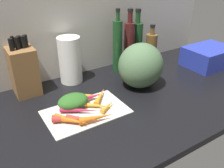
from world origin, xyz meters
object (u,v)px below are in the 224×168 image
winter_squash (141,66)px  bottle_3 (151,48)px  carrot_4 (96,118)px  carrot_1 (89,97)px  dish_rack (209,56)px  carrot_0 (87,96)px  bottle_1 (129,44)px  carrot_6 (71,120)px  knife_block (24,70)px  cutting_board (86,111)px  carrot_9 (108,106)px  carrot_2 (82,119)px  carrot_8 (100,96)px  carrot_5 (70,118)px  carrot_7 (80,110)px  bottle_2 (137,42)px  carrot_3 (98,106)px  paper_towel_roll (70,60)px  bottle_0 (117,46)px

winter_squash → bottle_3: bearing=40.3°
carrot_4 → winter_squash: winter_squash is taller
carrot_1 → dish_rack: bearing=-0.6°
carrot_0 → bottle_1: 46.45cm
bottle_3 → carrot_6: bearing=-154.0°
dish_rack → knife_block: bearing=166.3°
carrot_0 → carrot_6: (-13.64, -14.02, 0.14)cm
cutting_board → carrot_9: carrot_9 is taller
carrot_2 → knife_block: knife_block is taller
cutting_board → carrot_8: (10.21, 5.43, 1.71)cm
carrot_2 → dish_rack: (91.66, 12.70, 3.42)cm
knife_block → carrot_4: bearing=-67.0°
carrot_4 → carrot_5: same height
carrot_9 → carrot_2: bearing=-166.1°
carrot_4 → carrot_7: carrot_4 is taller
carrot_0 → carrot_6: size_ratio=0.94×
carrot_0 → carrot_7: bearing=-131.0°
cutting_board → bottle_2: bearing=32.2°
carrot_4 → carrot_9: (8.70, 5.51, -0.51)cm
carrot_1 → winter_squash: winter_squash is taller
carrot_3 → carrot_4: carrot_4 is taller
carrot_0 → carrot_8: carrot_0 is taller
winter_squash → bottle_1: bottle_1 is taller
carrot_5 → paper_towel_roll: paper_towel_roll is taller
bottle_2 → carrot_5: bearing=-149.0°
bottle_0 → bottle_2: (16.26, 3.33, -1.62)cm
bottle_1 → carrot_0: bearing=-151.5°
cutting_board → bottle_3: size_ratio=1.44×
carrot_9 → winter_squash: bearing=21.8°
carrot_1 → carrot_8: (4.99, -1.37, -0.16)cm
cutting_board → knife_block: knife_block is taller
bottle_0 → dish_rack: bottle_0 is taller
cutting_board → carrot_5: carrot_5 is taller
carrot_4 → carrot_5: (-9.10, 5.13, 0.05)cm
carrot_5 → carrot_7: size_ratio=0.85×
winter_squash → dish_rack: winter_squash is taller
winter_squash → carrot_5: bearing=-166.3°
carrot_4 → dish_rack: size_ratio=0.49×
paper_towel_roll → carrot_0: bearing=-95.3°
cutting_board → winter_squash: bearing=11.2°
carrot_7 → dish_rack: (89.63, 5.92, 3.71)cm
bottle_2 → bottle_3: (7.98, -4.38, -3.96)cm
carrot_1 → bottle_1: bottle_1 is taller
carrot_3 → winter_squash: size_ratio=0.72×
carrot_6 → winter_squash: size_ratio=0.63×
cutting_board → bottle_2: (51.49, 32.42, 13.23)cm
carrot_9 → carrot_3: bearing=143.9°
paper_towel_roll → carrot_5: bearing=-114.4°
carrot_3 → carrot_4: bearing=-123.7°
carrot_1 → carrot_5: (-13.94, -10.52, 0.11)cm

